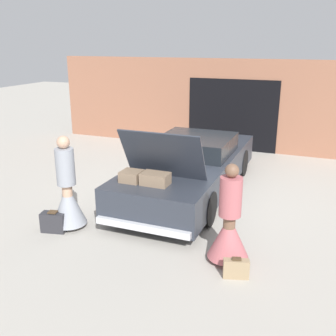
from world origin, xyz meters
The scene contains 7 objects.
ground_plane centered at (0.00, 0.00, 0.00)m, with size 40.00×40.00×0.00m, color #ADA89E.
garage_wall_back centered at (0.00, 4.05, 1.39)m, with size 12.00×0.14×2.80m.
car centered at (0.00, 0.01, 0.58)m, with size 1.88×5.21×1.78m.
person_left centered at (-1.50, -2.57, 0.62)m, with size 0.63×0.63×1.74m.
person_right centered at (1.50, -2.63, 0.56)m, with size 0.64×0.64×1.59m.
suitcase_beside_left_person centered at (-1.66, -2.82, 0.18)m, with size 0.47×0.31×0.39m.
suitcase_beside_right_person centered at (1.72, -3.05, 0.15)m, with size 0.39×0.23×0.32m.
Camera 1 is at (2.64, -8.03, 3.28)m, focal length 42.00 mm.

